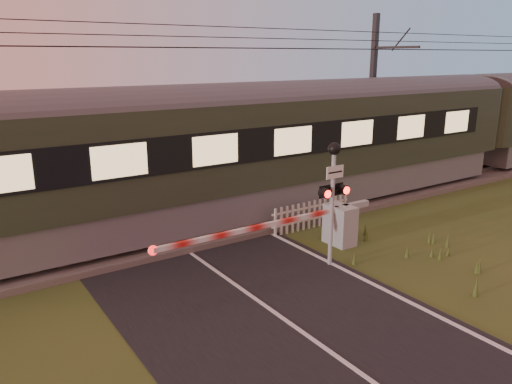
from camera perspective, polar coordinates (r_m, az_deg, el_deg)
ground at (r=10.32m, az=5.00°, el=-15.56°), size 160.00×160.00×0.00m
road at (r=10.17m, az=5.94°, el=-16.02°), size 6.00×140.00×0.03m
track_bed at (r=15.39m, az=-10.31°, el=-4.74°), size 140.00×3.40×0.39m
overhead_wires at (r=14.48m, az=-11.42°, el=16.80°), size 120.00×0.62×0.62m
train at (r=24.74m, az=23.37°, el=7.32°), size 44.55×3.07×4.16m
boom_gate at (r=14.36m, az=8.70°, el=-3.68°), size 6.86×0.89×1.19m
crossing_signal at (r=12.60m, az=8.79°, el=1.09°), size 0.82×0.35×3.23m
picket_fence at (r=15.81m, az=6.38°, el=-2.57°), size 3.04×0.07×0.89m
catenary_mast at (r=22.80m, az=13.23°, el=10.82°), size 0.22×2.46×7.00m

